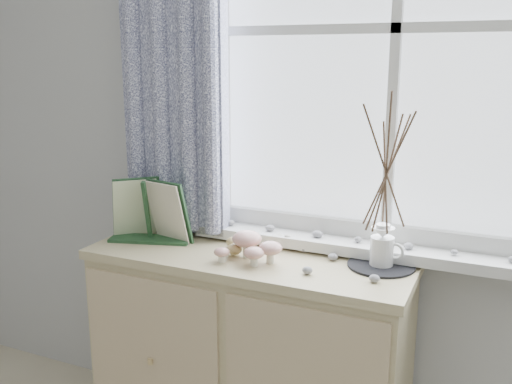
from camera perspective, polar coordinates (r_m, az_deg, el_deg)
sideboard at (r=2.28m, az=-0.71°, el=-16.36°), size 1.20×0.45×0.85m
botanical_book at (r=2.23m, az=-11.07°, el=-1.89°), size 0.39×0.23×0.26m
toadstool_cluster at (r=2.02m, az=-0.42°, el=-5.36°), size 0.23×0.16×0.10m
wooden_eggs at (r=2.11m, az=-2.22°, el=-5.37°), size 0.09×0.11×0.07m
songbird_figurine at (r=2.16m, az=2.39°, el=-4.84°), size 0.12×0.07×0.06m
crocheted_doily at (r=2.03m, az=12.40°, el=-7.19°), size 0.23×0.23×0.01m
twig_pitcher at (r=1.93m, az=12.92°, el=2.51°), size 0.23×0.23×0.61m
sideboard_pebbles at (r=1.99m, az=7.29°, el=-7.08°), size 0.34×0.23×0.02m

